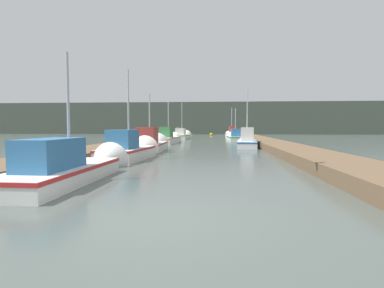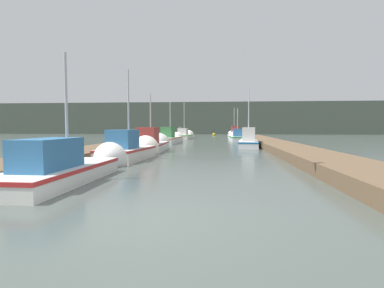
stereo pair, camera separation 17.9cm
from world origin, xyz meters
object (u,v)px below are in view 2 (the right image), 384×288
at_px(mooring_piling_1, 180,132).
at_px(fishing_boat_3, 248,141).
at_px(fishing_boat_7, 234,134).
at_px(fishing_boat_2, 152,144).
at_px(fishing_boat_1, 131,150).
at_px(fishing_boat_4, 171,138).
at_px(mooring_piling_2, 115,144).
at_px(fishing_boat_6, 185,136).
at_px(mooring_piling_0, 173,134).
at_px(channel_buoy, 214,135).
at_px(fishing_boat_5, 237,137).
at_px(fishing_boat_0, 76,166).

bearing_deg(mooring_piling_1, fishing_boat_3, -66.09).
bearing_deg(fishing_boat_7, fishing_boat_2, -109.24).
distance_m(fishing_boat_2, fishing_boat_3, 7.69).
relative_size(fishing_boat_1, fishing_boat_7, 0.87).
relative_size(fishing_boat_2, fishing_boat_4, 0.95).
bearing_deg(mooring_piling_2, fishing_boat_7, 73.90).
distance_m(fishing_boat_6, mooring_piling_1, 2.78).
bearing_deg(fishing_boat_1, mooring_piling_1, 97.71).
relative_size(fishing_boat_7, mooring_piling_0, 3.91).
xyz_separation_m(fishing_boat_7, mooring_piling_0, (-7.40, -7.61, 0.25)).
xyz_separation_m(fishing_boat_2, fishing_boat_6, (0.05, 18.41, -0.05)).
xyz_separation_m(fishing_boat_3, mooring_piling_0, (-7.61, 11.30, 0.27)).
height_order(fishing_boat_3, channel_buoy, fishing_boat_3).
height_order(fishing_boat_2, fishing_boat_4, fishing_boat_4).
bearing_deg(mooring_piling_1, channel_buoy, 67.29).
distance_m(fishing_boat_2, fishing_boat_6, 18.41).
relative_size(fishing_boat_6, fishing_boat_7, 1.03).
distance_m(fishing_boat_1, channel_buoy, 36.75).
bearing_deg(fishing_boat_6, channel_buoy, 79.11).
height_order(fishing_boat_5, fishing_boat_6, fishing_boat_6).
relative_size(fishing_boat_1, mooring_piling_1, 3.31).
relative_size(fishing_boat_3, fishing_boat_7, 0.96).
bearing_deg(fishing_boat_7, fishing_boat_4, -118.00).
relative_size(fishing_boat_5, fishing_boat_7, 0.95).
height_order(fishing_boat_5, mooring_piling_0, fishing_boat_5).
bearing_deg(mooring_piling_0, mooring_piling_2, -90.69).
bearing_deg(fishing_boat_0, fishing_boat_1, 89.95).
height_order(fishing_boat_3, mooring_piling_1, fishing_boat_3).
bearing_deg(fishing_boat_2, mooring_piling_0, 91.61).
distance_m(fishing_boat_3, fishing_boat_5, 10.08).
height_order(fishing_boat_0, fishing_boat_4, fishing_boat_4).
bearing_deg(mooring_piling_2, fishing_boat_3, 43.74).
xyz_separation_m(fishing_boat_2, mooring_piling_2, (-1.20, -3.60, 0.18)).
bearing_deg(fishing_boat_1, channel_buoy, 90.10).
xyz_separation_m(fishing_boat_5, mooring_piling_1, (-7.28, 7.01, 0.36)).
relative_size(fishing_boat_7, channel_buoy, 5.16).
height_order(fishing_boat_1, channel_buoy, fishing_boat_1).
distance_m(fishing_boat_1, fishing_boat_3, 11.05).
distance_m(fishing_boat_5, mooring_piling_2, 19.12).
relative_size(fishing_boat_3, channel_buoy, 4.95).
relative_size(fishing_boat_1, channel_buoy, 4.48).
xyz_separation_m(fishing_boat_0, fishing_boat_6, (0.01, 28.92, 0.01)).
height_order(fishing_boat_4, mooring_piling_0, fishing_boat_4).
distance_m(mooring_piling_1, mooring_piling_2, 24.58).
bearing_deg(fishing_boat_2, mooring_piling_2, -110.58).
xyz_separation_m(fishing_boat_5, fishing_boat_7, (0.08, 8.84, 0.10)).
relative_size(fishing_boat_0, fishing_boat_3, 1.13).
bearing_deg(fishing_boat_6, fishing_boat_7, 38.43).
height_order(fishing_boat_2, fishing_boat_3, fishing_boat_3).
distance_m(fishing_boat_0, fishing_boat_3, 15.85).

